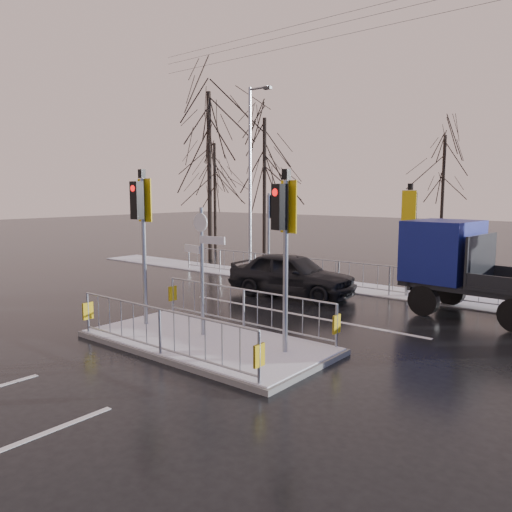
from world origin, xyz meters
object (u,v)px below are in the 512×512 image
Objects in this scene: traffic_island at (206,329)px; car_far_lane at (292,274)px; street_lamp_left at (251,172)px; flatbed_truck at (471,266)px.

traffic_island is 1.35× the size of car_far_lane.
street_lamp_left is (-4.79, 3.62, 3.73)m from car_far_lane.
traffic_island is at bearing -55.93° from street_lamp_left.
traffic_island is 12.17m from street_lamp_left.
street_lamp_left is at bearing 124.07° from traffic_island.
street_lamp_left is (-10.38, 2.62, 3.04)m from flatbed_truck.
traffic_island is 0.99× the size of flatbed_truck.
traffic_island is 0.73× the size of street_lamp_left.
street_lamp_left is at bearing 46.74° from car_far_lane.
traffic_island is at bearing -170.63° from car_far_lane.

